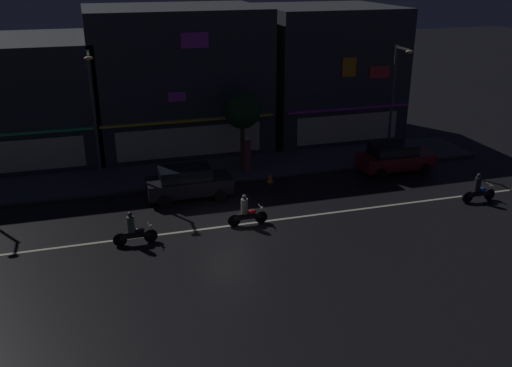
{
  "coord_description": "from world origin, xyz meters",
  "views": [
    {
      "loc": [
        -5.47,
        -22.92,
        11.33
      ],
      "look_at": [
        1.67,
        1.09,
        1.51
      ],
      "focal_mm": 39.76,
      "sensor_mm": 36.0,
      "label": 1
    }
  ],
  "objects_px": {
    "motorcycle_lead": "(134,231)",
    "traffic_cone": "(270,177)",
    "motorcycle_trailing_far": "(479,190)",
    "streetlamp_mid": "(94,108)",
    "pedestrian_on_sidewalk": "(247,155)",
    "parked_car_trailing": "(188,182)",
    "motorcycle_following": "(247,212)",
    "streetlamp_east": "(395,92)",
    "parked_car_near_kerb": "(395,157)"
  },
  "relations": [
    {
      "from": "streetlamp_mid",
      "to": "pedestrian_on_sidewalk",
      "type": "xyz_separation_m",
      "value": [
        8.12,
        -0.43,
        -3.24
      ]
    },
    {
      "from": "streetlamp_mid",
      "to": "motorcycle_lead",
      "type": "bearing_deg",
      "value": -81.96
    },
    {
      "from": "motorcycle_lead",
      "to": "parked_car_trailing",
      "type": "bearing_deg",
      "value": -120.17
    },
    {
      "from": "motorcycle_lead",
      "to": "parked_car_near_kerb",
      "type": "bearing_deg",
      "value": -156.78
    },
    {
      "from": "motorcycle_trailing_far",
      "to": "parked_car_trailing",
      "type": "bearing_deg",
      "value": -24.3
    },
    {
      "from": "parked_car_trailing",
      "to": "streetlamp_east",
      "type": "bearing_deg",
      "value": 11.87
    },
    {
      "from": "streetlamp_east",
      "to": "motorcycle_lead",
      "type": "xyz_separation_m",
      "value": [
        -16.18,
        -7.15,
        -3.49
      ]
    },
    {
      "from": "streetlamp_mid",
      "to": "pedestrian_on_sidewalk",
      "type": "relative_size",
      "value": 3.53
    },
    {
      "from": "streetlamp_east",
      "to": "motorcycle_lead",
      "type": "relative_size",
      "value": 3.53
    },
    {
      "from": "streetlamp_mid",
      "to": "motorcycle_following",
      "type": "relative_size",
      "value": 3.71
    },
    {
      "from": "parked_car_near_kerb",
      "to": "motorcycle_trailing_far",
      "type": "distance_m",
      "value": 5.46
    },
    {
      "from": "streetlamp_mid",
      "to": "streetlamp_east",
      "type": "distance_m",
      "value": 17.25
    },
    {
      "from": "parked_car_near_kerb",
      "to": "traffic_cone",
      "type": "relative_size",
      "value": 7.82
    },
    {
      "from": "pedestrian_on_sidewalk",
      "to": "traffic_cone",
      "type": "bearing_deg",
      "value": -139.46
    },
    {
      "from": "motorcycle_trailing_far",
      "to": "streetlamp_mid",
      "type": "bearing_deg",
      "value": -29.08
    },
    {
      "from": "parked_car_near_kerb",
      "to": "motorcycle_following",
      "type": "bearing_deg",
      "value": 23.72
    },
    {
      "from": "streetlamp_mid",
      "to": "traffic_cone",
      "type": "distance_m",
      "value": 10.03
    },
    {
      "from": "motorcycle_trailing_far",
      "to": "motorcycle_lead",
      "type": "bearing_deg",
      "value": -6.65
    },
    {
      "from": "parked_car_near_kerb",
      "to": "motorcycle_trailing_far",
      "type": "bearing_deg",
      "value": 109.63
    },
    {
      "from": "motorcycle_lead",
      "to": "traffic_cone",
      "type": "bearing_deg",
      "value": -140.41
    },
    {
      "from": "parked_car_trailing",
      "to": "traffic_cone",
      "type": "bearing_deg",
      "value": 11.19
    },
    {
      "from": "parked_car_near_kerb",
      "to": "traffic_cone",
      "type": "distance_m",
      "value": 7.45
    },
    {
      "from": "streetlamp_east",
      "to": "motorcycle_trailing_far",
      "type": "distance_m",
      "value": 8.2
    },
    {
      "from": "streetlamp_mid",
      "to": "motorcycle_lead",
      "type": "distance_m",
      "value": 8.46
    },
    {
      "from": "motorcycle_lead",
      "to": "pedestrian_on_sidewalk",
      "type": "bearing_deg",
      "value": -129.38
    },
    {
      "from": "parked_car_near_kerb",
      "to": "traffic_cone",
      "type": "xyz_separation_m",
      "value": [
        -7.41,
        0.43,
        -0.59
      ]
    },
    {
      "from": "streetlamp_east",
      "to": "motorcycle_following",
      "type": "bearing_deg",
      "value": -148.8
    },
    {
      "from": "motorcycle_trailing_far",
      "to": "motorcycle_following",
      "type": "bearing_deg",
      "value": -9.21
    },
    {
      "from": "streetlamp_mid",
      "to": "pedestrian_on_sidewalk",
      "type": "height_order",
      "value": "streetlamp_mid"
    },
    {
      "from": "motorcycle_lead",
      "to": "motorcycle_trailing_far",
      "type": "bearing_deg",
      "value": -175.36
    },
    {
      "from": "parked_car_trailing",
      "to": "traffic_cone",
      "type": "distance_m",
      "value": 4.83
    },
    {
      "from": "streetlamp_mid",
      "to": "traffic_cone",
      "type": "height_order",
      "value": "streetlamp_mid"
    },
    {
      "from": "motorcycle_trailing_far",
      "to": "traffic_cone",
      "type": "xyz_separation_m",
      "value": [
        -9.24,
        5.56,
        -0.36
      ]
    },
    {
      "from": "streetlamp_east",
      "to": "parked_car_near_kerb",
      "type": "height_order",
      "value": "streetlamp_east"
    },
    {
      "from": "streetlamp_east",
      "to": "traffic_cone",
      "type": "xyz_separation_m",
      "value": [
        -8.32,
        -1.81,
        -3.84
      ]
    },
    {
      "from": "motorcycle_following",
      "to": "streetlamp_east",
      "type": "bearing_deg",
      "value": -153.82
    },
    {
      "from": "pedestrian_on_sidewalk",
      "to": "parked_car_trailing",
      "type": "relative_size",
      "value": 0.46
    },
    {
      "from": "streetlamp_east",
      "to": "motorcycle_following",
      "type": "height_order",
      "value": "streetlamp_east"
    },
    {
      "from": "parked_car_trailing",
      "to": "motorcycle_trailing_far",
      "type": "relative_size",
      "value": 2.26
    },
    {
      "from": "pedestrian_on_sidewalk",
      "to": "motorcycle_trailing_far",
      "type": "height_order",
      "value": "pedestrian_on_sidewalk"
    },
    {
      "from": "parked_car_near_kerb",
      "to": "parked_car_trailing",
      "type": "height_order",
      "value": "same"
    },
    {
      "from": "motorcycle_lead",
      "to": "motorcycle_following",
      "type": "distance_m",
      "value": 5.16
    },
    {
      "from": "parked_car_near_kerb",
      "to": "motorcycle_lead",
      "type": "bearing_deg",
      "value": 17.86
    },
    {
      "from": "streetlamp_east",
      "to": "motorcycle_lead",
      "type": "distance_m",
      "value": 18.03
    },
    {
      "from": "pedestrian_on_sidewalk",
      "to": "traffic_cone",
      "type": "relative_size",
      "value": 3.63
    },
    {
      "from": "streetlamp_east",
      "to": "pedestrian_on_sidewalk",
      "type": "relative_size",
      "value": 3.36
    },
    {
      "from": "motorcycle_trailing_far",
      "to": "pedestrian_on_sidewalk",
      "type": "bearing_deg",
      "value": -42.08
    },
    {
      "from": "parked_car_trailing",
      "to": "motorcycle_following",
      "type": "relative_size",
      "value": 2.26
    },
    {
      "from": "pedestrian_on_sidewalk",
      "to": "streetlamp_mid",
      "type": "bearing_deg",
      "value": 103.28
    },
    {
      "from": "motorcycle_lead",
      "to": "motorcycle_trailing_far",
      "type": "distance_m",
      "value": 17.1
    }
  ]
}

